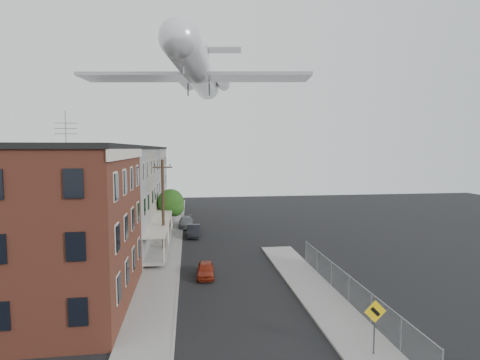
% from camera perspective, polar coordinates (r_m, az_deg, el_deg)
% --- Properties ---
extents(ground, '(120.00, 120.00, 0.00)m').
position_cam_1_polar(ground, '(20.22, 2.44, -24.90)').
color(ground, black).
rests_on(ground, ground).
extents(sidewalk_left, '(3.00, 62.00, 0.12)m').
position_cam_1_polar(sidewalk_left, '(42.53, -10.86, -8.84)').
color(sidewalk_left, gray).
rests_on(sidewalk_left, ground).
extents(sidewalk_right, '(3.00, 26.00, 0.12)m').
position_cam_1_polar(sidewalk_right, '(26.76, 12.24, -17.16)').
color(sidewalk_right, gray).
rests_on(sidewalk_right, ground).
extents(curb_left, '(0.15, 62.00, 0.14)m').
position_cam_1_polar(curb_left, '(42.47, -8.88, -8.82)').
color(curb_left, gray).
rests_on(curb_left, ground).
extents(curb_right, '(0.15, 26.00, 0.14)m').
position_cam_1_polar(curb_right, '(26.32, 9.13, -17.47)').
color(curb_right, gray).
rests_on(curb_right, ground).
extents(corner_building, '(10.31, 12.30, 12.15)m').
position_cam_1_polar(corner_building, '(26.29, -27.46, -6.39)').
color(corner_building, '#351511').
rests_on(corner_building, ground).
extents(row_house_a, '(11.98, 7.00, 10.30)m').
position_cam_1_polar(row_house_a, '(35.25, -22.22, -3.54)').
color(row_house_a, slate).
rests_on(row_house_a, ground).
extents(row_house_b, '(11.98, 7.00, 10.30)m').
position_cam_1_polar(row_house_b, '(42.01, -19.85, -2.18)').
color(row_house_b, '#74685C').
rests_on(row_house_b, ground).
extents(row_house_c, '(11.98, 7.00, 10.30)m').
position_cam_1_polar(row_house_c, '(48.83, -18.14, -1.20)').
color(row_house_c, slate).
rests_on(row_house_c, ground).
extents(row_house_d, '(11.98, 7.00, 10.30)m').
position_cam_1_polar(row_house_d, '(55.70, -16.85, -0.46)').
color(row_house_d, '#74685C').
rests_on(row_house_d, ground).
extents(row_house_e, '(11.98, 7.00, 10.30)m').
position_cam_1_polar(row_house_e, '(62.60, -15.85, 0.12)').
color(row_house_e, slate).
rests_on(row_house_e, ground).
extents(chainlink_fence, '(0.06, 18.06, 1.90)m').
position_cam_1_polar(chainlink_fence, '(26.09, 16.27, -15.63)').
color(chainlink_fence, gray).
rests_on(chainlink_fence, ground).
extents(warning_sign, '(1.10, 0.11, 2.80)m').
position_cam_1_polar(warning_sign, '(20.17, 19.86, -19.27)').
color(warning_sign, '#515156').
rests_on(warning_sign, ground).
extents(utility_pole, '(1.80, 0.26, 9.00)m').
position_cam_1_polar(utility_pole, '(35.77, -11.65, -3.90)').
color(utility_pole, black).
rests_on(utility_pole, ground).
extents(street_tree, '(3.22, 3.20, 5.20)m').
position_cam_1_polar(street_tree, '(45.73, -10.38, -3.55)').
color(street_tree, black).
rests_on(street_tree, ground).
extents(car_near, '(1.51, 3.40, 1.14)m').
position_cam_1_polar(car_near, '(30.21, -5.29, -13.45)').
color(car_near, maroon).
rests_on(car_near, ground).
extents(car_mid, '(1.64, 4.04, 1.30)m').
position_cam_1_polar(car_mid, '(43.47, -7.07, -7.69)').
color(car_mid, black).
rests_on(car_mid, ground).
extents(car_far, '(1.84, 4.47, 1.29)m').
position_cam_1_polar(car_far, '(48.67, -8.22, -6.37)').
color(car_far, slate).
rests_on(car_far, ground).
extents(airplane, '(23.03, 26.30, 7.56)m').
position_cam_1_polar(airplane, '(41.15, -6.41, 16.15)').
color(airplane, silver).
rests_on(airplane, ground).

